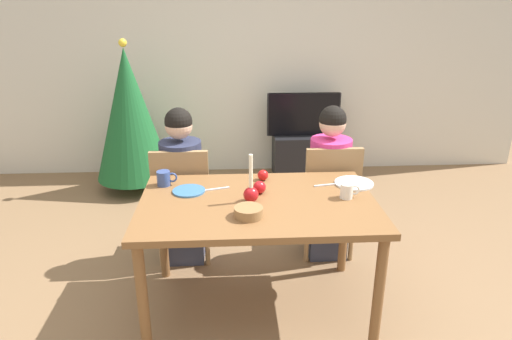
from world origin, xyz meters
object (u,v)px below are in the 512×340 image
(plate_left, at_px, (189,191))
(bowl_walnuts, at_px, (248,212))
(candle_centerpiece, at_px, (251,192))
(mug_left, at_px, (164,178))
(dining_table, at_px, (258,214))
(apple_near_candle, at_px, (263,175))
(person_left_child, at_px, (183,189))
(plate_right, at_px, (354,183))
(apple_by_left_plate, at_px, (259,187))
(christmas_tree, at_px, (130,115))
(person_right_child, at_px, (329,185))
(mug_right, at_px, (347,191))
(tv_stand, at_px, (302,155))
(chair_left, at_px, (183,198))
(chair_right, at_px, (329,194))
(tv, at_px, (304,114))

(plate_left, distance_m, bowl_walnuts, 0.51)
(candle_centerpiece, height_order, mug_left, candle_centerpiece)
(dining_table, xyz_separation_m, apple_near_candle, (0.05, 0.33, 0.12))
(person_left_child, bearing_deg, candle_centerpiece, -54.00)
(dining_table, relative_size, plate_right, 5.64)
(person_left_child, distance_m, bowl_walnuts, 0.98)
(apple_by_left_plate, bearing_deg, person_left_child, 135.03)
(christmas_tree, distance_m, plate_left, 2.02)
(person_right_child, height_order, mug_left, person_right_child)
(mug_left, bearing_deg, mug_right, -13.22)
(person_right_child, distance_m, mug_right, 0.67)
(person_left_child, xyz_separation_m, tv_stand, (1.15, 1.66, -0.33))
(christmas_tree, height_order, candle_centerpiece, christmas_tree)
(chair_left, bearing_deg, chair_right, 0.00)
(candle_centerpiece, relative_size, plate_left, 1.46)
(tv_stand, bearing_deg, chair_right, -92.32)
(tv_stand, relative_size, tv, 0.81)
(tv, height_order, apple_near_candle, tv)
(mug_right, distance_m, apple_by_left_plate, 0.53)
(plate_left, bearing_deg, bowl_walnuts, -45.91)
(tv, xyz_separation_m, candle_centerpiece, (-0.68, -2.31, 0.10))
(chair_right, bearing_deg, person_left_child, 178.28)
(dining_table, bearing_deg, plate_right, 19.51)
(tv, distance_m, plate_right, 2.08)
(apple_by_left_plate, bearing_deg, chair_right, 41.87)
(mug_right, xyz_separation_m, apple_by_left_plate, (-0.52, 0.10, -0.01))
(tv_stand, height_order, plate_left, plate_left)
(dining_table, distance_m, person_left_child, 0.83)
(person_left_child, distance_m, candle_centerpiece, 0.84)
(plate_right, bearing_deg, mug_right, -115.34)
(mug_right, bearing_deg, candle_centerpiece, -178.00)
(chair_right, bearing_deg, apple_by_left_plate, -138.13)
(chair_right, relative_size, person_left_child, 0.77)
(plate_left, relative_size, apple_near_candle, 2.83)
(person_right_child, height_order, apple_near_candle, person_right_child)
(dining_table, height_order, bowl_walnuts, bowl_walnuts)
(dining_table, height_order, chair_right, chair_right)
(dining_table, distance_m, tv, 2.39)
(plate_left, relative_size, mug_left, 1.55)
(person_right_child, height_order, candle_centerpiece, person_right_child)
(apple_by_left_plate, bearing_deg, christmas_tree, 121.24)
(mug_right, bearing_deg, plate_left, 171.12)
(tv_stand, relative_size, plate_left, 3.19)
(plate_right, bearing_deg, tv_stand, 89.92)
(mug_right, height_order, bowl_walnuts, mug_right)
(chair_right, relative_size, plate_right, 3.62)
(tv, xyz_separation_m, plate_right, (-0.00, -2.08, 0.05))
(bowl_walnuts, height_order, apple_by_left_plate, apple_by_left_plate)
(mug_right, xyz_separation_m, apple_near_candle, (-0.48, 0.31, -0.01))
(dining_table, height_order, person_left_child, person_left_child)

